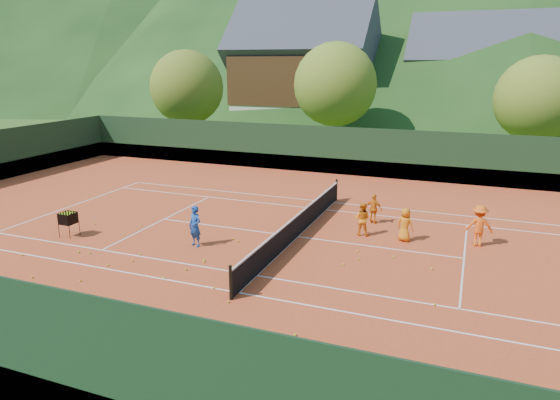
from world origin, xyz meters
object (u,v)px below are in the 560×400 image
(student_b, at_px, (374,209))
(student_c, at_px, (405,225))
(coach, at_px, (195,226))
(tennis_net, at_px, (298,225))
(chalet_mid, at_px, (476,82))
(student_a, at_px, (362,219))
(chalet_left, at_px, (303,75))
(ball_hopper, at_px, (68,219))
(student_d, at_px, (479,226))

(student_b, distance_m, student_c, 2.40)
(coach, height_order, tennis_net, coach)
(coach, xyz_separation_m, student_c, (7.42, 3.51, -0.12))
(chalet_mid, bearing_deg, student_c, -93.28)
(tennis_net, bearing_deg, coach, -143.77)
(student_a, distance_m, tennis_net, 2.65)
(student_c, bearing_deg, chalet_left, -43.79)
(coach, relative_size, ball_hopper, 1.60)
(tennis_net, bearing_deg, chalet_left, 108.43)
(student_d, bearing_deg, chalet_left, -71.77)
(student_b, relative_size, chalet_mid, 0.10)
(chalet_left, bearing_deg, chalet_mid, 14.04)
(student_b, relative_size, chalet_left, 0.10)
(tennis_net, xyz_separation_m, ball_hopper, (-8.68, -3.32, 0.25))
(student_d, bearing_deg, chalet_mid, -100.93)
(tennis_net, height_order, chalet_mid, chalet_mid)
(coach, distance_m, student_b, 7.89)
(chalet_left, bearing_deg, student_b, -65.20)
(student_c, xyz_separation_m, student_d, (2.70, 0.47, 0.13))
(student_d, bearing_deg, ball_hopper, 5.12)
(student_a, bearing_deg, chalet_mid, -97.21)
(coach, distance_m, tennis_net, 4.11)
(student_c, height_order, tennis_net, student_c)
(student_a, height_order, student_d, student_d)
(coach, height_order, ball_hopper, coach)
(student_b, xyz_separation_m, ball_hopper, (-11.21, -6.21, 0.09))
(student_b, relative_size, ball_hopper, 1.31)
(ball_hopper, relative_size, chalet_mid, 0.08)
(student_a, xyz_separation_m, student_d, (4.44, 0.40, 0.12))
(student_b, xyz_separation_m, student_c, (1.58, -1.80, 0.02))
(student_b, bearing_deg, chalet_mid, -80.29)
(student_a, bearing_deg, coach, 31.28)
(ball_hopper, bearing_deg, student_d, 17.48)
(student_c, height_order, student_d, student_d)
(coach, height_order, student_c, coach)
(student_d, height_order, ball_hopper, student_d)
(chalet_left, xyz_separation_m, chalet_mid, (16.00, 4.00, -0.66))
(tennis_net, relative_size, chalet_mid, 0.95)
(student_c, bearing_deg, coach, 45.49)
(tennis_net, bearing_deg, student_b, 48.76)
(student_a, relative_size, ball_hopper, 1.39)
(coach, height_order, student_a, coach)
(tennis_net, bearing_deg, chalet_mid, 79.99)
(tennis_net, relative_size, chalet_left, 0.87)
(student_b, bearing_deg, chalet_left, -49.13)
(coach, relative_size, student_a, 1.15)
(student_c, distance_m, ball_hopper, 13.53)
(student_a, relative_size, chalet_mid, 0.11)
(student_a, distance_m, student_c, 1.74)
(student_c, xyz_separation_m, ball_hopper, (-12.80, -4.41, 0.07))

